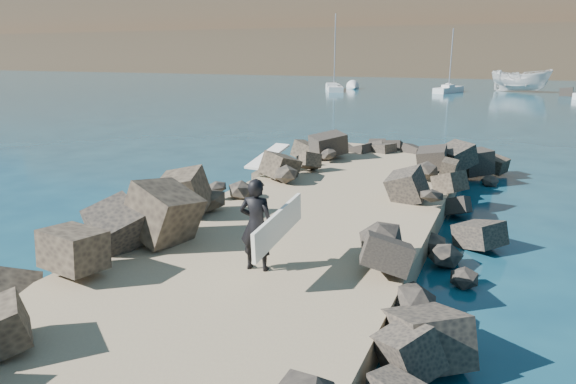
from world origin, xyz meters
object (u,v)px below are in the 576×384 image
object	(u,v)px
surfboard_resting	(268,159)
surfer_with_board	(259,225)
boat_imported	(520,80)
sailboat_a	(334,88)

from	to	relation	value
surfboard_resting	surfer_with_board	world-z (taller)	surfer_with_board
boat_imported	surfer_with_board	bearing A→B (deg)	-162.89
surfboard_resting	boat_imported	xyz separation A→B (m)	(7.80, 53.47, 0.34)
boat_imported	sailboat_a	bearing A→B (deg)	128.19
surfboard_resting	surfer_with_board	bearing A→B (deg)	-60.56
surfer_with_board	sailboat_a	distance (m)	56.99
surfboard_resting	sailboat_a	distance (m)	48.86
sailboat_a	surfboard_resting	bearing A→B (deg)	-73.88
boat_imported	surfer_with_board	world-z (taller)	boat_imported
boat_imported	sailboat_a	distance (m)	22.37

